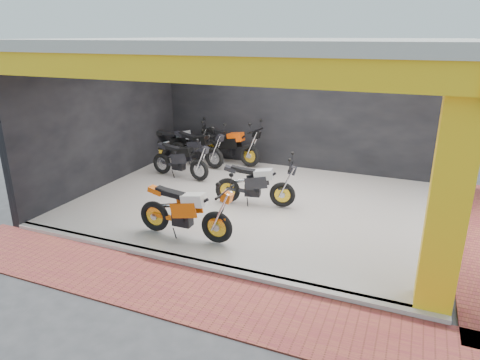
% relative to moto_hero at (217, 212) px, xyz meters
% --- Properties ---
extents(ground, '(80.00, 80.00, 0.00)m').
position_rel_moto_hero_xyz_m(ground, '(-0.08, 0.28, -0.73)').
color(ground, '#2D2D30').
rests_on(ground, ground).
extents(showroom_floor, '(8.00, 6.00, 0.10)m').
position_rel_moto_hero_xyz_m(showroom_floor, '(-0.08, 2.28, -0.68)').
color(showroom_floor, beige).
rests_on(showroom_floor, ground).
extents(showroom_ceiling, '(8.40, 6.40, 0.20)m').
position_rel_moto_hero_xyz_m(showroom_ceiling, '(-0.08, 2.28, 2.87)').
color(showroom_ceiling, beige).
rests_on(showroom_ceiling, corner_column).
extents(back_wall, '(8.20, 0.20, 3.50)m').
position_rel_moto_hero_xyz_m(back_wall, '(-0.08, 5.38, 1.02)').
color(back_wall, black).
rests_on(back_wall, ground).
extents(left_wall, '(0.20, 6.20, 3.50)m').
position_rel_moto_hero_xyz_m(left_wall, '(-4.18, 2.28, 1.02)').
color(left_wall, black).
rests_on(left_wall, ground).
extents(corner_column, '(0.50, 0.50, 3.50)m').
position_rel_moto_hero_xyz_m(corner_column, '(3.67, -0.47, 1.02)').
color(corner_column, yellow).
rests_on(corner_column, ground).
extents(header_beam_front, '(8.40, 0.30, 0.40)m').
position_rel_moto_hero_xyz_m(header_beam_front, '(-0.08, -0.72, 2.57)').
color(header_beam_front, yellow).
rests_on(header_beam_front, corner_column).
extents(header_beam_right, '(0.30, 6.40, 0.40)m').
position_rel_moto_hero_xyz_m(header_beam_right, '(3.92, 2.28, 2.57)').
color(header_beam_right, yellow).
rests_on(header_beam_right, corner_column).
extents(floor_kerb, '(8.00, 0.20, 0.10)m').
position_rel_moto_hero_xyz_m(floor_kerb, '(-0.08, -0.74, -0.68)').
color(floor_kerb, beige).
rests_on(floor_kerb, ground).
extents(paver_front, '(9.00, 1.40, 0.03)m').
position_rel_moto_hero_xyz_m(paver_front, '(-0.08, -1.52, -0.71)').
color(paver_front, brown).
rests_on(paver_front, ground).
extents(moto_hero, '(2.07, 0.78, 1.26)m').
position_rel_moto_hero_xyz_m(moto_hero, '(0.00, 0.00, 0.00)').
color(moto_hero, '#D75509').
rests_on(moto_hero, showroom_floor).
extents(moto_row_a, '(2.03, 1.03, 1.18)m').
position_rel_moto_hero_xyz_m(moto_row_a, '(0.59, 2.13, -0.04)').
color(moto_row_a, black).
rests_on(moto_row_a, showroom_floor).
extents(moto_row_b, '(1.99, 0.92, 1.17)m').
position_rel_moto_hero_xyz_m(moto_row_b, '(-1.98, 3.04, -0.04)').
color(moto_row_b, black).
rests_on(moto_row_b, showroom_floor).
extents(moto_row_c, '(2.28, 1.17, 1.33)m').
position_rel_moto_hero_xyz_m(moto_row_c, '(-1.21, 4.73, 0.04)').
color(moto_row_c, black).
rests_on(moto_row_c, showroom_floor).
extents(moto_row_d, '(2.15, 1.09, 1.25)m').
position_rel_moto_hero_xyz_m(moto_row_d, '(-2.09, 4.18, -0.00)').
color(moto_row_d, black).
rests_on(moto_row_d, showroom_floor).
extents(moto_row_e, '(2.15, 1.42, 1.23)m').
position_rel_moto_hero_xyz_m(moto_row_e, '(-2.93, 4.82, -0.01)').
color(moto_row_e, black).
rests_on(moto_row_e, showroom_floor).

